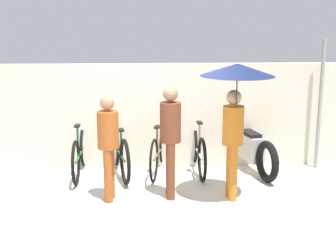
{
  "coord_description": "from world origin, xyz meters",
  "views": [
    {
      "loc": [
        0.09,
        -6.6,
        2.72
      ],
      "look_at": [
        0.48,
        0.86,
        1.0
      ],
      "focal_mm": 50.0,
      "sensor_mm": 36.0,
      "label": 1
    }
  ],
  "objects_px": {
    "parked_bicycle_3": "(198,150)",
    "pedestrian_center": "(170,133)",
    "motorcycle": "(249,148)",
    "parked_bicycle_1": "(120,153)",
    "parked_bicycle_2": "(159,151)",
    "pedestrian_leading": "(108,140)",
    "pedestrian_trailing": "(236,92)",
    "parked_bicycle_0": "(80,153)"
  },
  "relations": [
    {
      "from": "parked_bicycle_2",
      "to": "pedestrian_center",
      "type": "bearing_deg",
      "value": -162.96
    },
    {
      "from": "parked_bicycle_0",
      "to": "pedestrian_center",
      "type": "relative_size",
      "value": 1.03
    },
    {
      "from": "parked_bicycle_2",
      "to": "pedestrian_center",
      "type": "xyz_separation_m",
      "value": [
        0.13,
        -1.26,
        0.64
      ]
    },
    {
      "from": "parked_bicycle_2",
      "to": "pedestrian_leading",
      "type": "height_order",
      "value": "pedestrian_leading"
    },
    {
      "from": "parked_bicycle_2",
      "to": "parked_bicycle_3",
      "type": "bearing_deg",
      "value": -81.0
    },
    {
      "from": "parked_bicycle_0",
      "to": "motorcycle",
      "type": "distance_m",
      "value": 3.07
    },
    {
      "from": "parked_bicycle_3",
      "to": "motorcycle",
      "type": "height_order",
      "value": "parked_bicycle_3"
    },
    {
      "from": "pedestrian_center",
      "to": "pedestrian_trailing",
      "type": "xyz_separation_m",
      "value": [
        0.94,
        -0.19,
        0.65
      ]
    },
    {
      "from": "parked_bicycle_0",
      "to": "motorcycle",
      "type": "height_order",
      "value": "parked_bicycle_0"
    },
    {
      "from": "pedestrian_center",
      "to": "pedestrian_trailing",
      "type": "height_order",
      "value": "pedestrian_trailing"
    },
    {
      "from": "pedestrian_trailing",
      "to": "motorcycle",
      "type": "distance_m",
      "value": 2.06
    },
    {
      "from": "parked_bicycle_3",
      "to": "pedestrian_center",
      "type": "height_order",
      "value": "pedestrian_center"
    },
    {
      "from": "parked_bicycle_2",
      "to": "pedestrian_leading",
      "type": "xyz_separation_m",
      "value": [
        -0.8,
        -1.32,
        0.55
      ]
    },
    {
      "from": "parked_bicycle_3",
      "to": "motorcycle",
      "type": "distance_m",
      "value": 0.96
    },
    {
      "from": "parked_bicycle_0",
      "to": "parked_bicycle_1",
      "type": "relative_size",
      "value": 1.0
    },
    {
      "from": "parked_bicycle_1",
      "to": "parked_bicycle_3",
      "type": "distance_m",
      "value": 1.4
    },
    {
      "from": "pedestrian_trailing",
      "to": "motorcycle",
      "type": "xyz_separation_m",
      "value": [
        0.59,
        1.5,
        -1.28
      ]
    },
    {
      "from": "parked_bicycle_3",
      "to": "pedestrian_center",
      "type": "relative_size",
      "value": 1.04
    },
    {
      "from": "parked_bicycle_3",
      "to": "pedestrian_trailing",
      "type": "relative_size",
      "value": 0.87
    },
    {
      "from": "parked_bicycle_2",
      "to": "parked_bicycle_0",
      "type": "bearing_deg",
      "value": 104.55
    },
    {
      "from": "motorcycle",
      "to": "parked_bicycle_1",
      "type": "bearing_deg",
      "value": 81.0
    },
    {
      "from": "parked_bicycle_1",
      "to": "pedestrian_trailing",
      "type": "height_order",
      "value": "pedestrian_trailing"
    },
    {
      "from": "parked_bicycle_1",
      "to": "motorcycle",
      "type": "distance_m",
      "value": 2.37
    },
    {
      "from": "parked_bicycle_2",
      "to": "motorcycle",
      "type": "distance_m",
      "value": 1.66
    },
    {
      "from": "parked_bicycle_0",
      "to": "pedestrian_trailing",
      "type": "distance_m",
      "value": 3.11
    },
    {
      "from": "parked_bicycle_3",
      "to": "pedestrian_leading",
      "type": "distance_m",
      "value": 2.06
    },
    {
      "from": "parked_bicycle_3",
      "to": "parked_bicycle_2",
      "type": "bearing_deg",
      "value": 86.37
    },
    {
      "from": "pedestrian_leading",
      "to": "parked_bicycle_0",
      "type": "bearing_deg",
      "value": -56.81
    },
    {
      "from": "pedestrian_center",
      "to": "parked_bicycle_0",
      "type": "bearing_deg",
      "value": -38.27
    },
    {
      "from": "parked_bicycle_0",
      "to": "parked_bicycle_3",
      "type": "distance_m",
      "value": 2.1
    },
    {
      "from": "parked_bicycle_2",
      "to": "motorcycle",
      "type": "height_order",
      "value": "parked_bicycle_2"
    },
    {
      "from": "parked_bicycle_0",
      "to": "parked_bicycle_2",
      "type": "relative_size",
      "value": 1.01
    },
    {
      "from": "pedestrian_leading",
      "to": "parked_bicycle_2",
      "type": "bearing_deg",
      "value": -113.97
    },
    {
      "from": "motorcycle",
      "to": "parked_bicycle_0",
      "type": "bearing_deg",
      "value": 80.17
    },
    {
      "from": "parked_bicycle_1",
      "to": "parked_bicycle_2",
      "type": "relative_size",
      "value": 1.01
    },
    {
      "from": "parked_bicycle_0",
      "to": "parked_bicycle_3",
      "type": "xyz_separation_m",
      "value": [
        2.1,
        0.06,
        0.0
      ]
    },
    {
      "from": "parked_bicycle_0",
      "to": "parked_bicycle_3",
      "type": "bearing_deg",
      "value": -88.12
    },
    {
      "from": "pedestrian_leading",
      "to": "motorcycle",
      "type": "relative_size",
      "value": 0.78
    },
    {
      "from": "parked_bicycle_0",
      "to": "parked_bicycle_2",
      "type": "bearing_deg",
      "value": -86.28
    },
    {
      "from": "parked_bicycle_3",
      "to": "pedestrian_trailing",
      "type": "xyz_separation_m",
      "value": [
        0.38,
        -1.43,
        1.28
      ]
    },
    {
      "from": "parked_bicycle_1",
      "to": "pedestrian_center",
      "type": "relative_size",
      "value": 1.03
    },
    {
      "from": "parked_bicycle_3",
      "to": "pedestrian_leading",
      "type": "relative_size",
      "value": 1.12
    }
  ]
}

